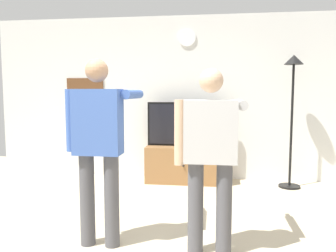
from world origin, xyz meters
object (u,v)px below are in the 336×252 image
(tv_stand, at_px, (185,164))
(floor_lamp, at_px, (293,94))
(person_standing_nearer_couch, at_px, (210,150))
(television, at_px, (185,124))
(framed_picture, at_px, (85,93))
(wall_clock, at_px, (187,37))
(person_standing_nearer_lamp, at_px, (99,141))

(tv_stand, bearing_deg, floor_lamp, -3.24)
(person_standing_nearer_couch, bearing_deg, television, 100.15)
(framed_picture, bearing_deg, person_standing_nearer_couch, -50.58)
(tv_stand, xyz_separation_m, wall_clock, (0.00, 0.29, 2.05))
(framed_picture, bearing_deg, person_standing_nearer_lamp, -66.26)
(wall_clock, distance_m, framed_picture, 1.98)
(person_standing_nearer_lamp, xyz_separation_m, person_standing_nearer_couch, (1.03, -0.02, -0.05))
(framed_picture, bearing_deg, television, -8.02)
(tv_stand, relative_size, floor_lamp, 0.62)
(wall_clock, bearing_deg, person_standing_nearer_couch, -80.76)
(television, distance_m, floor_lamp, 1.69)
(tv_stand, distance_m, person_standing_nearer_couch, 2.51)
(tv_stand, bearing_deg, television, 90.00)
(framed_picture, relative_size, person_standing_nearer_lamp, 0.37)
(framed_picture, relative_size, floor_lamp, 0.32)
(tv_stand, height_order, framed_picture, framed_picture)
(television, relative_size, person_standing_nearer_couch, 0.74)
(framed_picture, bearing_deg, wall_clock, -0.16)
(wall_clock, bearing_deg, tv_stand, -90.00)
(floor_lamp, height_order, person_standing_nearer_lamp, floor_lamp)
(wall_clock, height_order, person_standing_nearer_couch, wall_clock)
(framed_picture, xyz_separation_m, person_standing_nearer_lamp, (1.17, -2.65, -0.43))
(tv_stand, xyz_separation_m, person_standing_nearer_lamp, (-0.60, -2.36, 0.71))
(television, height_order, person_standing_nearer_lamp, person_standing_nearer_lamp)
(tv_stand, bearing_deg, wall_clock, 90.00)
(television, relative_size, wall_clock, 4.20)
(framed_picture, distance_m, person_standing_nearer_lamp, 2.93)
(television, height_order, person_standing_nearer_couch, person_standing_nearer_couch)
(person_standing_nearer_couch, bearing_deg, framed_picture, 129.42)
(tv_stand, height_order, wall_clock, wall_clock)
(floor_lamp, distance_m, person_standing_nearer_lamp, 3.20)
(person_standing_nearer_couch, bearing_deg, person_standing_nearer_lamp, 178.83)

